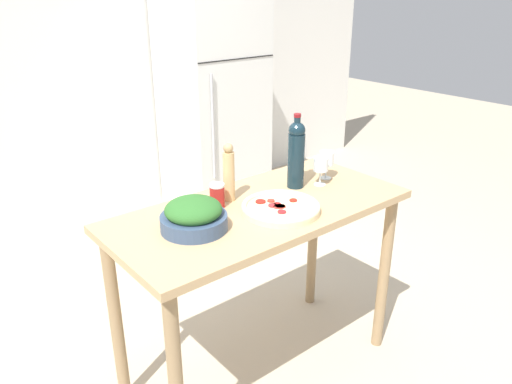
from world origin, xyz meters
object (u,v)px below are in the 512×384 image
wine_bottle (296,153)px  wine_glass_far (327,159)px  refrigerator (214,103)px  pepper_mill (229,173)px  salt_canister (217,196)px  homemade_pizza (281,208)px  salad_bowl (194,216)px  wine_glass_near (321,166)px

wine_bottle → wine_glass_far: size_ratio=2.56×
refrigerator → pepper_mill: (-1.12, -1.73, 0.14)m
wine_glass_far → salt_canister: size_ratio=1.28×
homemade_pizza → salad_bowl: bearing=166.4°
refrigerator → salad_bowl: refrigerator is taller
wine_bottle → refrigerator: bearing=66.7°
pepper_mill → salt_canister: (-0.09, -0.03, -0.08)m
salad_bowl → salt_canister: salad_bowl is taller
wine_glass_near → refrigerator: bearing=70.3°
homemade_pizza → pepper_mill: bearing=112.0°
wine_bottle → pepper_mill: wine_bottle is taller
wine_bottle → wine_glass_near: bearing=-28.6°
wine_bottle → salt_canister: (-0.44, 0.04, -0.12)m
wine_glass_near → salt_canister: (-0.55, 0.10, -0.04)m
wine_glass_far → salad_bowl: wine_glass_far is taller
wine_glass_far → salad_bowl: (-0.83, -0.06, -0.04)m
wine_glass_near → homemade_pizza: size_ratio=0.41×
wine_bottle → pepper_mill: size_ratio=1.34×
wine_bottle → pepper_mill: (-0.35, 0.07, -0.04)m
pepper_mill → salt_canister: 0.12m
wine_bottle → salt_canister: bearing=174.3°
pepper_mill → homemade_pizza: (0.10, -0.24, -0.11)m
wine_glass_near → salt_canister: size_ratio=1.28×
wine_glass_far → salad_bowl: 0.83m
wine_bottle → salt_canister: wine_bottle is taller
salt_canister → wine_glass_far: bearing=-5.4°
wine_glass_near → pepper_mill: 0.48m
salad_bowl → homemade_pizza: size_ratio=0.79×
salad_bowl → salt_canister: bearing=30.8°
refrigerator → wine_glass_far: (-0.58, -1.82, 0.12)m
wine_glass_far → homemade_pizza: 0.48m
wine_bottle → salt_canister: size_ratio=3.28×
salad_bowl → refrigerator: bearing=53.1°
wine_glass_far → pepper_mill: size_ratio=0.53×
pepper_mill → salt_canister: pepper_mill is taller
refrigerator → wine_glass_near: refrigerator is taller
wine_bottle → pepper_mill: 0.36m
refrigerator → wine_bottle: bearing=-113.3°
wine_glass_near → salad_bowl: bearing=-178.9°
wine_glass_far → homemade_pizza: size_ratio=0.41×
pepper_mill → wine_glass_near: bearing=-16.4°
homemade_pizza → salt_canister: (-0.19, 0.21, 0.04)m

